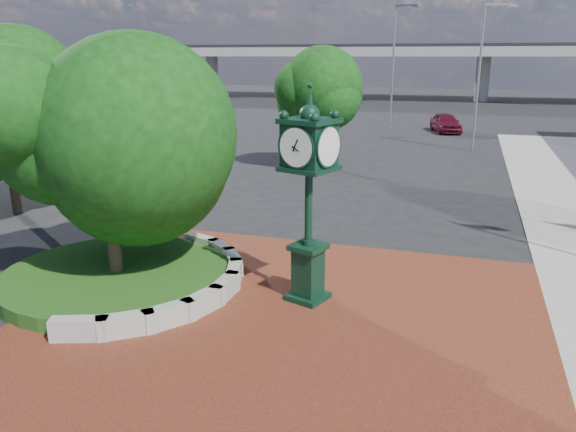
# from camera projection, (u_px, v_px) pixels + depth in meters

# --- Properties ---
(ground) EXTENTS (200.00, 200.00, 0.00)m
(ground) POSITION_uv_depth(u_px,v_px,m) (292.00, 308.00, 13.88)
(ground) COLOR black
(ground) RESTS_ON ground
(plaza) EXTENTS (12.00, 12.00, 0.04)m
(plaza) POSITION_uv_depth(u_px,v_px,m) (279.00, 325.00, 12.96)
(plaza) COLOR #5F2816
(plaza) RESTS_ON ground
(planter_wall) EXTENTS (2.96, 6.77, 0.54)m
(planter_wall) POSITION_uv_depth(u_px,v_px,m) (193.00, 285.00, 14.60)
(planter_wall) COLOR #9E9B93
(planter_wall) RESTS_ON ground
(grass_bed) EXTENTS (6.10, 6.10, 0.40)m
(grass_bed) POSITION_uv_depth(u_px,v_px,m) (117.00, 277.00, 15.29)
(grass_bed) COLOR #174614
(grass_bed) RESTS_ON ground
(overpass) EXTENTS (90.00, 12.00, 7.50)m
(overpass) POSITION_uv_depth(u_px,v_px,m) (445.00, 51.00, 76.21)
(overpass) COLOR #9E9B93
(overpass) RESTS_ON ground
(tree_planter) EXTENTS (5.20, 5.20, 6.33)m
(tree_planter) POSITION_uv_depth(u_px,v_px,m) (106.00, 149.00, 14.32)
(tree_planter) COLOR #38281C
(tree_planter) RESTS_ON ground
(tree_northwest) EXTENTS (5.60, 5.60, 6.93)m
(tree_northwest) POSITION_uv_depth(u_px,v_px,m) (3.00, 107.00, 21.14)
(tree_northwest) COLOR #38281C
(tree_northwest) RESTS_ON ground
(tree_street) EXTENTS (4.40, 4.40, 5.45)m
(tree_street) POSITION_uv_depth(u_px,v_px,m) (321.00, 108.00, 30.64)
(tree_street) COLOR #38281C
(tree_street) RESTS_ON ground
(post_clock) EXTENTS (1.35, 1.35, 5.34)m
(post_clock) POSITION_uv_depth(u_px,v_px,m) (309.00, 188.00, 13.51)
(post_clock) COLOR black
(post_clock) RESTS_ON ground
(parked_car) EXTENTS (3.05, 4.87, 1.54)m
(parked_car) POSITION_uv_depth(u_px,v_px,m) (446.00, 123.00, 45.45)
(parked_car) COLOR #520B1B
(parked_car) RESTS_ON ground
(street_lamp_near) EXTENTS (1.98, 0.77, 9.06)m
(street_lamp_near) POSITION_uv_depth(u_px,v_px,m) (483.00, 67.00, 35.16)
(street_lamp_near) COLOR slate
(street_lamp_near) RESTS_ON ground
(street_lamp_far) EXTENTS (2.18, 1.06, 10.23)m
(street_lamp_far) POSITION_uv_depth(u_px,v_px,m) (396.00, 56.00, 49.65)
(street_lamp_far) COLOR slate
(street_lamp_far) RESTS_ON ground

